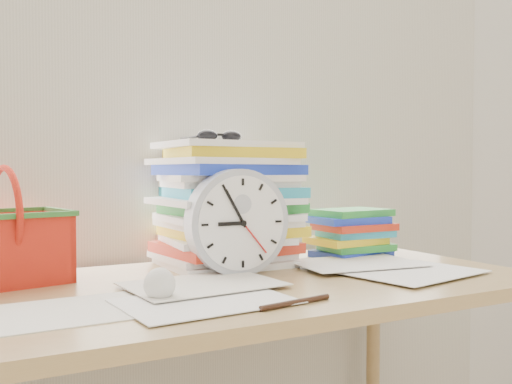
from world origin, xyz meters
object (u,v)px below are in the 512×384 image
book_stack (351,233)px  basket (5,226)px  clock (237,222)px  desk (237,313)px  paper_stack (228,203)px

book_stack → basket: (-0.92, 0.05, 0.06)m
clock → desk: bearing=-117.1°
clock → basket: 0.52m
desk → clock: clock is taller
desk → book_stack: 0.50m
desk → basket: 0.55m
paper_stack → clock: paper_stack is taller
paper_stack → book_stack: (0.37, -0.05, -0.09)m
desk → clock: bearing=62.9°
paper_stack → basket: size_ratio=1.42×
paper_stack → basket: bearing=-179.5°
paper_stack → basket: paper_stack is taller
desk → clock: 0.21m
paper_stack → clock: 0.17m
paper_stack → book_stack: size_ratio=1.54×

